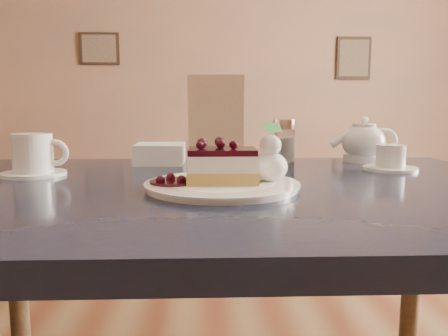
{
  "coord_description": "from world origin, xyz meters",
  "views": [
    {
      "loc": [
        -0.19,
        -0.82,
        0.97
      ],
      "look_at": [
        -0.16,
        -0.07,
        0.87
      ],
      "focal_mm": 35.0,
      "sensor_mm": 36.0,
      "label": 1
    }
  ],
  "objects_px": {
    "dessert_plate": "(222,186)",
    "cheesecake_slice": "(222,166)",
    "main_table": "(221,225)",
    "coffee_set": "(34,157)",
    "tea_set": "(368,146)"
  },
  "relations": [
    {
      "from": "coffee_set",
      "to": "tea_set",
      "type": "height_order",
      "value": "tea_set"
    },
    {
      "from": "main_table",
      "to": "cheesecake_slice",
      "type": "distance_m",
      "value": 0.14
    },
    {
      "from": "main_table",
      "to": "cheesecake_slice",
      "type": "relative_size",
      "value": 9.99
    },
    {
      "from": "coffee_set",
      "to": "tea_set",
      "type": "distance_m",
      "value": 0.85
    },
    {
      "from": "main_table",
      "to": "tea_set",
      "type": "relative_size",
      "value": 4.43
    },
    {
      "from": "dessert_plate",
      "to": "coffee_set",
      "type": "xyz_separation_m",
      "value": [
        -0.42,
        0.18,
        0.04
      ]
    },
    {
      "from": "dessert_plate",
      "to": "cheesecake_slice",
      "type": "height_order",
      "value": "cheesecake_slice"
    },
    {
      "from": "main_table",
      "to": "coffee_set",
      "type": "bearing_deg",
      "value": 163.55
    },
    {
      "from": "main_table",
      "to": "tea_set",
      "type": "distance_m",
      "value": 0.54
    },
    {
      "from": "coffee_set",
      "to": "tea_set",
      "type": "relative_size",
      "value": 0.51
    },
    {
      "from": "cheesecake_slice",
      "to": "coffee_set",
      "type": "relative_size",
      "value": 0.87
    },
    {
      "from": "main_table",
      "to": "coffee_set",
      "type": "relative_size",
      "value": 8.74
    },
    {
      "from": "dessert_plate",
      "to": "tea_set",
      "type": "xyz_separation_m",
      "value": [
        0.42,
        0.36,
        0.04
      ]
    },
    {
      "from": "cheesecake_slice",
      "to": "coffee_set",
      "type": "height_order",
      "value": "coffee_set"
    },
    {
      "from": "dessert_plate",
      "to": "cheesecake_slice",
      "type": "bearing_deg",
      "value": 90.0
    }
  ]
}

